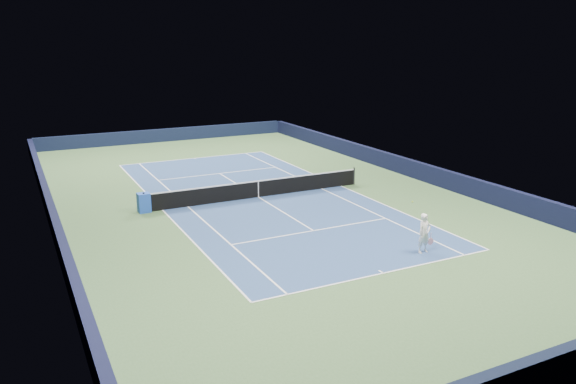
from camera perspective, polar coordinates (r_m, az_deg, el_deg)
name	(u,v)px	position (r m, az deg, el deg)	size (l,w,h in m)	color
ground	(258,197)	(31.76, -3.02, -0.53)	(40.00, 40.00, 0.00)	#3A5A31
wall_far	(166,135)	(50.03, -12.26, 5.68)	(22.00, 0.35, 1.10)	black
wall_near	(567,365)	(16.79, 26.48, -15.46)	(22.00, 0.35, 1.10)	black
wall_right	(412,168)	(37.15, 12.44, 2.35)	(0.35, 40.00, 1.10)	black
wall_left	(52,214)	(29.20, -22.89, -2.07)	(0.35, 40.00, 1.10)	black
court_surface	(258,197)	(31.76, -3.02, -0.53)	(10.97, 23.77, 0.01)	navy
baseline_far	(194,158)	(42.61, -9.48, 3.42)	(10.97, 0.08, 0.00)	white
baseline_near	(383,273)	(22.00, 9.66, -8.13)	(10.97, 0.08, 0.00)	white
sideline_doubles_right	(341,186)	(34.24, 5.41, 0.62)	(0.08, 23.77, 0.00)	white
sideline_doubles_left	(162,210)	(30.08, -12.64, -1.79)	(0.08, 23.77, 0.00)	white
sideline_singles_right	(321,189)	(33.55, 3.42, 0.35)	(0.08, 23.77, 0.00)	white
sideline_singles_left	(188,207)	(30.42, -10.14, -1.46)	(0.08, 23.77, 0.00)	white
service_line_far	(220,173)	(37.52, -6.96, 1.89)	(8.23, 0.08, 0.00)	white
service_line_near	(314,231)	(26.29, 2.61, -3.94)	(8.23, 0.08, 0.00)	white
center_service_line	(258,197)	(31.76, -3.02, -0.52)	(0.08, 12.80, 0.00)	white
center_mark_far	(195,158)	(42.47, -9.42, 3.38)	(0.08, 0.30, 0.00)	white
center_mark_near	(381,272)	(22.11, 9.43, -7.99)	(0.08, 0.30, 0.00)	white
tennis_net	(258,189)	(31.63, -3.04, 0.35)	(12.90, 0.10, 1.07)	black
sponsor_cube	(144,203)	(29.84, -14.43, -1.06)	(0.63, 0.58, 1.01)	blue
tennis_player	(424,233)	(24.08, 13.68, -4.10)	(0.79, 1.26, 1.98)	white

